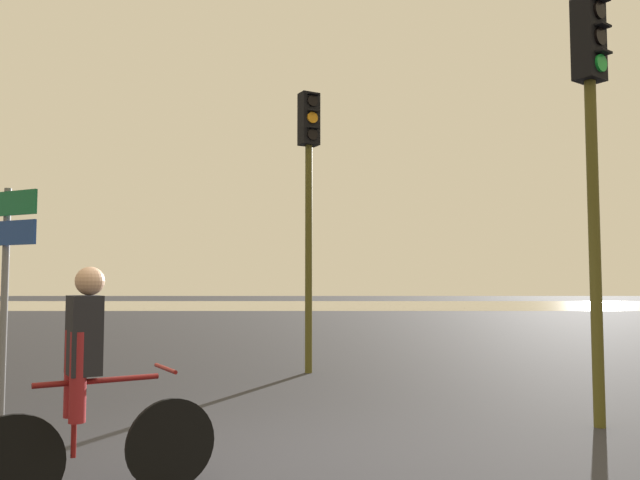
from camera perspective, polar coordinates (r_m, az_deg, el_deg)
ground_plane at (r=5.50m, az=-5.61°, el=-19.81°), size 120.00×120.00×0.00m
water_strip at (r=40.19m, az=-0.67°, el=-5.97°), size 80.00×16.00×0.01m
traffic_light_center at (r=10.62m, az=-0.96°, el=5.71°), size 0.40×0.42×4.73m
traffic_light_near_right at (r=7.40m, az=23.64°, el=9.46°), size 0.40×0.42×4.58m
direction_sign_post at (r=8.05m, az=-26.90°, el=-1.42°), size 1.00×0.52×2.60m
cyclist at (r=4.67m, az=-20.36°, el=-12.16°), size 1.48×0.92×1.62m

